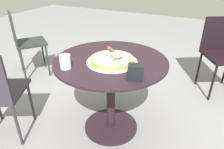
{
  "coord_description": "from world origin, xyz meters",
  "views": [
    {
      "loc": [
        -0.66,
        1.31,
        1.34
      ],
      "look_at": [
        -0.03,
        0.04,
        0.58
      ],
      "focal_mm": 32.81,
      "sensor_mm": 36.0,
      "label": 1
    }
  ],
  "objects_px": {
    "patio_chair_far": "(223,49)",
    "patio_chair_corner": "(24,39)",
    "patio_table": "(111,81)",
    "pizza_server": "(114,52)",
    "napkin_dispenser": "(136,72)",
    "drinking_cup": "(65,62)",
    "pizza_on_tray": "(112,60)"
  },
  "relations": [
    {
      "from": "patio_table",
      "to": "patio_chair_corner",
      "type": "height_order",
      "value": "patio_chair_corner"
    },
    {
      "from": "napkin_dispenser",
      "to": "pizza_server",
      "type": "bearing_deg",
      "value": 120.04
    },
    {
      "from": "patio_chair_far",
      "to": "napkin_dispenser",
      "type": "bearing_deg",
      "value": 68.9
    },
    {
      "from": "drinking_cup",
      "to": "patio_chair_far",
      "type": "relative_size",
      "value": 0.12
    },
    {
      "from": "drinking_cup",
      "to": "patio_chair_far",
      "type": "distance_m",
      "value": 1.8
    },
    {
      "from": "patio_table",
      "to": "pizza_server",
      "type": "height_order",
      "value": "pizza_server"
    },
    {
      "from": "pizza_server",
      "to": "drinking_cup",
      "type": "height_order",
      "value": "drinking_cup"
    },
    {
      "from": "pizza_server",
      "to": "patio_chair_corner",
      "type": "xyz_separation_m",
      "value": [
        1.47,
        -0.42,
        -0.24
      ]
    },
    {
      "from": "patio_table",
      "to": "patio_chair_corner",
      "type": "distance_m",
      "value": 1.52
    },
    {
      "from": "pizza_on_tray",
      "to": "patio_chair_corner",
      "type": "relative_size",
      "value": 0.46
    },
    {
      "from": "patio_chair_corner",
      "to": "patio_chair_far",
      "type": "bearing_deg",
      "value": -161.94
    },
    {
      "from": "pizza_on_tray",
      "to": "patio_chair_corner",
      "type": "xyz_separation_m",
      "value": [
        1.48,
        -0.47,
        -0.2
      ]
    },
    {
      "from": "pizza_server",
      "to": "napkin_dispenser",
      "type": "bearing_deg",
      "value": 139.27
    },
    {
      "from": "patio_chair_far",
      "to": "patio_chair_corner",
      "type": "distance_m",
      "value": 2.39
    },
    {
      "from": "patio_table",
      "to": "patio_chair_corner",
      "type": "relative_size",
      "value": 1.06
    },
    {
      "from": "patio_chair_far",
      "to": "patio_chair_corner",
      "type": "xyz_separation_m",
      "value": [
        2.27,
        0.74,
        0.0
      ]
    },
    {
      "from": "patio_table",
      "to": "patio_chair_far",
      "type": "bearing_deg",
      "value": -124.8
    },
    {
      "from": "pizza_server",
      "to": "patio_chair_corner",
      "type": "relative_size",
      "value": 0.23
    },
    {
      "from": "napkin_dispenser",
      "to": "patio_chair_corner",
      "type": "xyz_separation_m",
      "value": [
        1.74,
        -0.65,
        -0.23
      ]
    },
    {
      "from": "patio_table",
      "to": "patio_chair_far",
      "type": "xyz_separation_m",
      "value": [
        -0.82,
        -1.18,
        0.01
      ]
    },
    {
      "from": "patio_table",
      "to": "pizza_on_tray",
      "type": "relative_size",
      "value": 2.29
    },
    {
      "from": "pizza_server",
      "to": "patio_table",
      "type": "bearing_deg",
      "value": 56.47
    },
    {
      "from": "patio_table",
      "to": "drinking_cup",
      "type": "bearing_deg",
      "value": 51.52
    },
    {
      "from": "napkin_dispenser",
      "to": "patio_chair_far",
      "type": "height_order",
      "value": "patio_chair_far"
    },
    {
      "from": "patio_chair_far",
      "to": "pizza_on_tray",
      "type": "bearing_deg",
      "value": 56.98
    },
    {
      "from": "drinking_cup",
      "to": "patio_chair_corner",
      "type": "relative_size",
      "value": 0.12
    },
    {
      "from": "drinking_cup",
      "to": "pizza_server",
      "type": "bearing_deg",
      "value": -128.14
    },
    {
      "from": "pizza_on_tray",
      "to": "patio_chair_far",
      "type": "height_order",
      "value": "patio_chair_far"
    },
    {
      "from": "pizza_on_tray",
      "to": "drinking_cup",
      "type": "bearing_deg",
      "value": 43.95
    },
    {
      "from": "patio_chair_far",
      "to": "patio_chair_corner",
      "type": "height_order",
      "value": "patio_chair_corner"
    },
    {
      "from": "patio_table",
      "to": "pizza_server",
      "type": "xyz_separation_m",
      "value": [
        -0.01,
        -0.02,
        0.25
      ]
    },
    {
      "from": "pizza_server",
      "to": "napkin_dispenser",
      "type": "distance_m",
      "value": 0.35
    }
  ]
}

